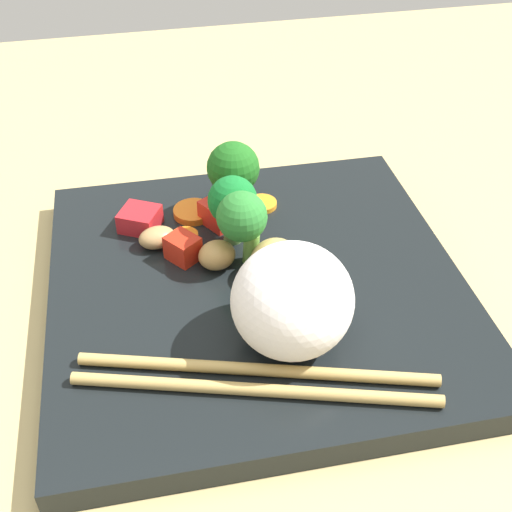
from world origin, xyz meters
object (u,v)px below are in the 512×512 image
Objects in this scene: square_plate at (257,289)px; chopstick_pair at (256,379)px; rice_mound at (292,300)px; broccoli_floret_1 at (235,169)px; carrot_slice_2 at (185,237)px.

square_plate is 9.65cm from chopstick_pair.
rice_mound reaches higher than chopstick_pair.
chopstick_pair is (2.23, 17.88, -3.54)cm from broccoli_floret_1.
chopstick_pair is (2.11, 9.32, 1.34)cm from square_plate.
carrot_slice_2 is at bearing 115.69° from chopstick_pair.
square_plate is at bearing -82.01° from rice_mound.
broccoli_floret_1 reaches higher than chopstick_pair.
rice_mound is at bearing 114.40° from carrot_slice_2.
carrot_slice_2 is at bearing 34.67° from broccoli_floret_1.
chopstick_pair is (2.97, 3.17, -2.98)cm from rice_mound.
carrot_slice_2 is (5.26, -11.59, -3.04)cm from rice_mound.
square_plate is at bearing 94.13° from chopstick_pair.
square_plate is 3.57× the size of rice_mound.
square_plate is 14.19× the size of carrot_slice_2.
broccoli_floret_1 is 0.28× the size of chopstick_pair.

